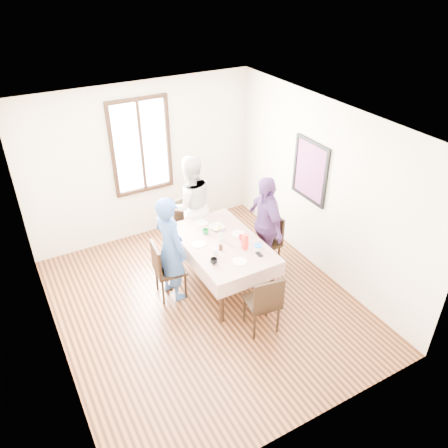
{
  "coord_description": "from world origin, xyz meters",
  "views": [
    {
      "loc": [
        -2.15,
        -4.43,
        4.43
      ],
      "look_at": [
        0.45,
        0.24,
        1.1
      ],
      "focal_mm": 35.76,
      "sensor_mm": 36.0,
      "label": 1
    }
  ],
  "objects": [
    {
      "name": "chair_near",
      "position": [
        0.45,
        -0.78,
        0.46
      ],
      "size": [
        0.48,
        0.48,
        0.91
      ],
      "primitive_type": "cube",
      "rotation": [
        0.0,
        0.0,
        -0.15
      ],
      "color": "black",
      "rests_on": "ground"
    },
    {
      "name": "dining_table",
      "position": [
        0.45,
        0.29,
        0.38
      ],
      "size": [
        0.94,
        1.56,
        0.75
      ],
      "primitive_type": "cube",
      "color": "black",
      "rests_on": "ground"
    },
    {
      "name": "person_left",
      "position": [
        -0.32,
        0.44,
        0.81
      ],
      "size": [
        0.51,
        0.66,
        1.63
      ],
      "primitive_type": "imported",
      "rotation": [
        0.0,
        0.0,
        1.79
      ],
      "color": "#305293",
      "rests_on": "ground"
    },
    {
      "name": "window_pane",
      "position": [
        0.0,
        2.24,
        1.65
      ],
      "size": [
        0.9,
        0.02,
        1.5
      ],
      "primitive_type": "cube",
      "color": "white",
      "rests_on": "back_wall"
    },
    {
      "name": "person_far",
      "position": [
        0.45,
        1.34,
        0.86
      ],
      "size": [
        0.9,
        0.74,
        1.71
      ],
      "primitive_type": "imported",
      "rotation": [
        0.0,
        0.0,
        3.02
      ],
      "color": "beige",
      "rests_on": "ground"
    },
    {
      "name": "drinking_glass",
      "position": [
        0.21,
        0.08,
        0.81
      ],
      "size": [
        0.06,
        0.06,
        0.09
      ],
      "primitive_type": "cylinder",
      "color": "silver",
      "rests_on": "tablecloth"
    },
    {
      "name": "plate_far",
      "position": [
        0.42,
        0.91,
        0.77
      ],
      "size": [
        0.2,
        0.2,
        0.01
      ],
      "primitive_type": "cylinder",
      "color": "white",
      "rests_on": "tablecloth"
    },
    {
      "name": "back_wall",
      "position": [
        0.0,
        2.25,
        1.35
      ],
      "size": [
        4.0,
        0.0,
        4.0
      ],
      "primitive_type": "plane",
      "rotation": [
        1.57,
        0.0,
        0.0
      ],
      "color": "beige",
      "rests_on": "ground"
    },
    {
      "name": "right_wall",
      "position": [
        2.0,
        0.0,
        1.35
      ],
      "size": [
        0.0,
        4.5,
        4.5
      ],
      "primitive_type": "plane",
      "rotation": [
        1.57,
        0.0,
        -1.57
      ],
      "color": "beige",
      "rests_on": "ground"
    },
    {
      "name": "butter_tub",
      "position": [
        0.8,
        -0.12,
        0.79
      ],
      "size": [
        0.12,
        0.12,
        0.06
      ],
      "primitive_type": "cylinder",
      "color": "white",
      "rests_on": "tablecloth"
    },
    {
      "name": "jam_jar",
      "position": [
        0.34,
        0.13,
        0.8
      ],
      "size": [
        0.06,
        0.06,
        0.08
      ],
      "primitive_type": "cylinder",
      "color": "black",
      "rests_on": "tablecloth"
    },
    {
      "name": "plate_right",
      "position": [
        0.76,
        0.36,
        0.77
      ],
      "size": [
        0.2,
        0.2,
        0.01
      ],
      "primitive_type": "cylinder",
      "color": "white",
      "rests_on": "tablecloth"
    },
    {
      "name": "flower_vase",
      "position": [
        0.45,
        0.34,
        0.83
      ],
      "size": [
        0.07,
        0.07,
        0.14
      ],
      "primitive_type": "cylinder",
      "color": "silver",
      "rests_on": "tablecloth"
    },
    {
      "name": "mug_black",
      "position": [
        0.1,
        -0.11,
        0.8
      ],
      "size": [
        0.11,
        0.11,
        0.08
      ],
      "primitive_type": "imported",
      "rotation": [
        0.0,
        0.0,
        0.07
      ],
      "color": "black",
      "rests_on": "tablecloth"
    },
    {
      "name": "person_right",
      "position": [
        1.21,
        0.34,
        0.8
      ],
      "size": [
        0.49,
        0.98,
        1.61
      ],
      "primitive_type": "imported",
      "rotation": [
        0.0,
        0.0,
        -1.67
      ],
      "color": "#5B3677",
      "rests_on": "ground"
    },
    {
      "name": "butter_lid",
      "position": [
        0.8,
        -0.12,
        0.83
      ],
      "size": [
        0.12,
        0.12,
        0.01
      ],
      "primitive_type": "cylinder",
      "color": "blue",
      "rests_on": "butter_tub"
    },
    {
      "name": "ground",
      "position": [
        0.0,
        0.0,
        0.0
      ],
      "size": [
        4.5,
        4.5,
        0.0
      ],
      "primitive_type": "plane",
      "color": "black",
      "rests_on": "ground"
    },
    {
      "name": "smartphone",
      "position": [
        0.75,
        -0.24,
        0.77
      ],
      "size": [
        0.07,
        0.13,
        0.01
      ],
      "primitive_type": "cube",
      "color": "black",
      "rests_on": "tablecloth"
    },
    {
      "name": "art_poster",
      "position": [
        1.98,
        0.3,
        1.55
      ],
      "size": [
        0.04,
        0.76,
        0.96
      ],
      "primitive_type": "cube",
      "color": "red",
      "rests_on": "right_wall"
    },
    {
      "name": "chair_far",
      "position": [
        0.45,
        1.36,
        0.46
      ],
      "size": [
        0.47,
        0.47,
        0.91
      ],
      "primitive_type": "cube",
      "rotation": [
        0.0,
        0.0,
        3.28
      ],
      "color": "black",
      "rests_on": "ground"
    },
    {
      "name": "serving_bowl",
      "position": [
        0.55,
        0.64,
        0.79
      ],
      "size": [
        0.25,
        0.25,
        0.05
      ],
      "primitive_type": "imported",
      "rotation": [
        0.0,
        0.0,
        0.16
      ],
      "color": "white",
      "rests_on": "tablecloth"
    },
    {
      "name": "flower_bunch",
      "position": [
        0.45,
        0.34,
        0.95
      ],
      "size": [
        0.09,
        0.09,
        0.1
      ],
      "primitive_type": null,
      "color": "yellow",
      "rests_on": "flower_vase"
    },
    {
      "name": "plate_left",
      "position": [
        0.12,
        0.4,
        0.77
      ],
      "size": [
        0.2,
        0.2,
        0.01
      ],
      "primitive_type": "cylinder",
      "color": "white",
      "rests_on": "tablecloth"
    },
    {
      "name": "mug_green",
      "position": [
        0.34,
        0.61,
        0.8
      ],
      "size": [
        0.14,
        0.14,
        0.08
      ],
      "primitive_type": "imported",
      "rotation": [
        0.0,
        0.0,
        -0.68
      ],
      "color": "#0C7226",
      "rests_on": "tablecloth"
    },
    {
      "name": "chair_left",
      "position": [
        -0.34,
        0.44,
        0.46
      ],
      "size": [
        0.46,
        0.46,
        0.91
      ],
      "primitive_type": "cube",
      "rotation": [
        0.0,
        0.0,
        -1.68
      ],
      "color": "black",
      "rests_on": "ground"
    },
    {
      "name": "chair_right",
      "position": [
        1.24,
        0.34,
        0.46
      ],
      "size": [
        0.45,
        0.45,
        0.91
      ],
      "primitive_type": "cube",
      "rotation": [
        0.0,
        0.0,
        1.63
      ],
      "color": "black",
      "rests_on": "ground"
    },
    {
      "name": "window_frame",
      "position": [
        0.0,
        2.23,
        1.65
      ],
      "size": [
        1.02,
        0.06,
        1.62
      ],
      "primitive_type": "cube",
      "color": "black",
      "rests_on": "back_wall"
    },
    {
      "name": "tablecloth",
      "position": [
        0.45,
        0.29,
        0.76
      ],
      "size": [
        1.06,
        1.68,
        0.01
      ],
      "primitive_type": "cube",
      "color": "#500D04",
      "rests_on": "dining_table"
    },
    {
      "name": "mug_flag",
      "position": [
        0.72,
        0.19,
        0.8
      ],
      "size": [
        0.12,
        0.12,
        0.08
      ],
      "primitive_type": "imported",
      "rotation": [
        0.0,
        0.0,
        0.43
      ],
      "color": "red",
      "rests_on": "tablecloth"
    },
    {
      "name": "juice_carton",
      "position": [
        0.65,
        -0.02,
        0.88
      ],
      "size": [
        0.07,
        0.07,
        0.23
      ],
      "primitive_type": "cube",
      "color": "red",
      "rests_on": "tablecloth"
    },
    {
      "name": "plate_near",
      "position": [
        0.42,
        -0.25,
        0.77
      ],
      "size": [
        0.2,
        0.2,
        0.01
      ],
      "primitive_type": "cylinder",
      "color": "white",
      "rests_on": "tablecloth"
    }
  ]
}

